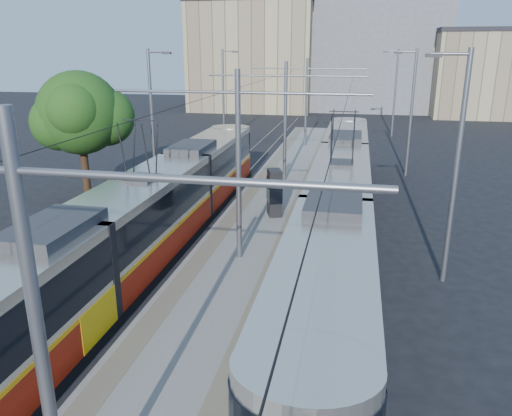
# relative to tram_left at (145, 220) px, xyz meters

# --- Properties ---
(ground) EXTENTS (160.00, 160.00, 0.00)m
(ground) POSITION_rel_tram_left_xyz_m (3.60, -7.57, -1.71)
(ground) COLOR black
(ground) RESTS_ON ground
(platform) EXTENTS (4.00, 50.00, 0.30)m
(platform) POSITION_rel_tram_left_xyz_m (3.60, 9.43, -1.56)
(platform) COLOR gray
(platform) RESTS_ON ground
(tactile_strip_left) EXTENTS (0.70, 50.00, 0.01)m
(tactile_strip_left) POSITION_rel_tram_left_xyz_m (2.15, 9.43, -1.40)
(tactile_strip_left) COLOR gray
(tactile_strip_left) RESTS_ON platform
(tactile_strip_right) EXTENTS (0.70, 50.00, 0.01)m
(tactile_strip_right) POSITION_rel_tram_left_xyz_m (5.05, 9.43, -1.40)
(tactile_strip_right) COLOR gray
(tactile_strip_right) RESTS_ON platform
(rails) EXTENTS (8.71, 70.00, 0.03)m
(rails) POSITION_rel_tram_left_xyz_m (3.60, 9.43, -1.69)
(rails) COLOR gray
(rails) RESTS_ON ground
(tram_left) EXTENTS (2.43, 29.00, 5.50)m
(tram_left) POSITION_rel_tram_left_xyz_m (0.00, 0.00, 0.00)
(tram_left) COLOR black
(tram_left) RESTS_ON ground
(tram_right) EXTENTS (2.43, 30.87, 5.50)m
(tram_right) POSITION_rel_tram_left_xyz_m (7.20, 4.13, 0.15)
(tram_right) COLOR black
(tram_right) RESTS_ON ground
(catenary) EXTENTS (9.20, 70.00, 7.00)m
(catenary) POSITION_rel_tram_left_xyz_m (3.60, 6.59, 2.82)
(catenary) COLOR slate
(catenary) RESTS_ON platform
(street_lamps) EXTENTS (15.18, 38.22, 8.00)m
(street_lamps) POSITION_rel_tram_left_xyz_m (3.60, 13.43, 2.47)
(street_lamps) COLOR slate
(street_lamps) RESTS_ON ground
(shelter) EXTENTS (0.91, 1.16, 2.23)m
(shelter) POSITION_rel_tram_left_xyz_m (4.08, 5.75, -0.24)
(shelter) COLOR black
(shelter) RESTS_ON platform
(tree) EXTENTS (4.78, 4.42, 6.95)m
(tree) POSITION_rel_tram_left_xyz_m (-6.18, 7.23, 2.99)
(tree) COLOR #382314
(tree) RESTS_ON ground
(building_left) EXTENTS (16.32, 12.24, 14.18)m
(building_left) POSITION_rel_tram_left_xyz_m (-6.40, 52.43, 5.39)
(building_left) COLOR tan
(building_left) RESTS_ON ground
(building_centre) EXTENTS (18.36, 14.28, 16.39)m
(building_centre) POSITION_rel_tram_left_xyz_m (9.60, 56.43, 6.50)
(building_centre) COLOR gray
(building_centre) RESTS_ON ground
(building_right) EXTENTS (14.28, 10.20, 10.39)m
(building_right) POSITION_rel_tram_left_xyz_m (23.60, 50.43, 3.49)
(building_right) COLOR tan
(building_right) RESTS_ON ground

